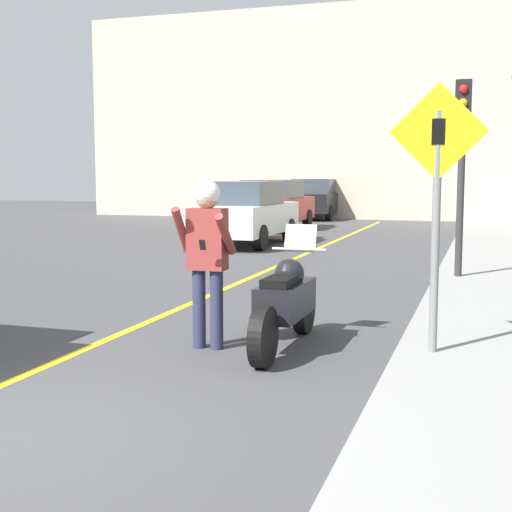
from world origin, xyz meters
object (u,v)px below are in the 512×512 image
Objects in this scene: parked_car_black at (316,199)px; parked_car_white at (245,213)px; motorcycle at (286,302)px; person_biker at (207,245)px; traffic_light at (462,140)px; parked_car_red at (274,204)px; crossing_sign at (437,192)px.

parked_car_white is at bearing -86.10° from parked_car_black.
parked_car_white is 1.00× the size of parked_car_black.
person_biker is (-0.79, -0.26, 0.61)m from motorcycle.
traffic_light is 0.77× the size of parked_car_white.
parked_car_red is 6.39m from parked_car_black.
person_biker is at bearing -75.90° from parked_car_red.
crossing_sign is 17.27m from parked_car_red.
traffic_light reaches higher than parked_car_black.
parked_car_red is at bearing 111.63° from crossing_sign.
crossing_sign is 12.20m from parked_car_white.
parked_car_red is at bearing -89.66° from parked_car_black.
person_biker is at bearing -113.43° from traffic_light.
parked_car_black is at bearing 90.34° from parked_car_red.
crossing_sign reaches higher than parked_car_white.
traffic_light reaches higher than motorcycle.
parked_car_white and parked_car_red have the same top height.
motorcycle is at bearing -106.84° from traffic_light.
motorcycle is 1.96m from crossing_sign.
traffic_light is 7.94m from parked_car_white.
parked_car_red is at bearing 104.10° from person_biker.
person_biker is 6.07m from traffic_light.
motorcycle is 0.86× the size of crossing_sign.
crossing_sign is (1.54, -0.26, 1.18)m from motorcycle.
parked_car_red is (-0.75, 5.22, 0.00)m from parked_car_white.
traffic_light is at bearing 73.16° from motorcycle.
crossing_sign is (2.33, -0.00, 0.57)m from person_biker.
motorcycle is 5.74m from traffic_light.
person_biker is at bearing 179.98° from crossing_sign.
parked_car_white is 5.28m from parked_car_red.
parked_car_black is (-6.39, 22.42, -0.82)m from crossing_sign.
crossing_sign is at bearing -90.28° from traffic_light.
parked_car_white is 11.64m from parked_car_black.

